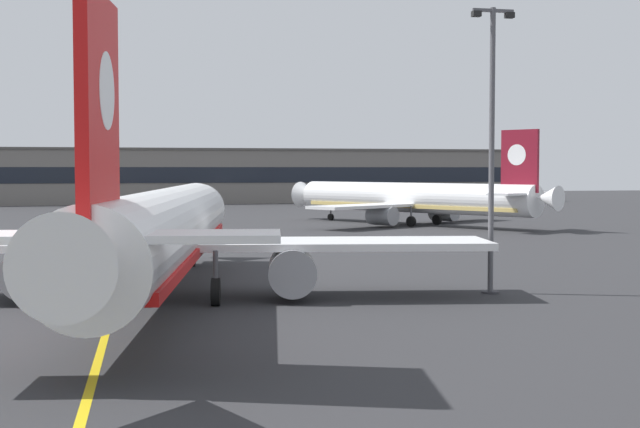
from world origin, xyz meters
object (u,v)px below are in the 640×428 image
at_px(airliner_foreground, 164,231).
at_px(airliner_background, 413,199).
at_px(safety_cone_by_nose_gear, 158,262).
at_px(apron_lamp_post, 492,145).

relative_size(airliner_foreground, airliner_background, 1.27).
xyz_separation_m(airliner_background, safety_cone_by_nose_gear, (-29.89, -36.15, -2.73)).
distance_m(apron_lamp_post, safety_cone_by_nose_gear, 24.13).
distance_m(airliner_foreground, safety_cone_by_nose_gear, 15.43).
height_order(airliner_foreground, apron_lamp_post, apron_lamp_post).
distance_m(airliner_foreground, apron_lamp_post, 17.01).
relative_size(airliner_foreground, apron_lamp_post, 2.85).
bearing_deg(safety_cone_by_nose_gear, airliner_background, 50.42).
height_order(airliner_background, apron_lamp_post, apron_lamp_post).
height_order(apron_lamp_post, safety_cone_by_nose_gear, apron_lamp_post).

